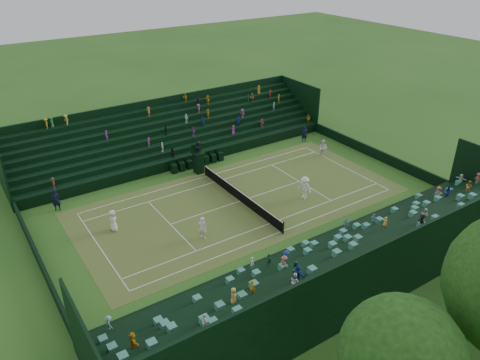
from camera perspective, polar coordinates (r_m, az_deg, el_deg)
The scene contains 17 objects.
ground at distance 38.90m, azimuth 0.00°, elevation -2.61°, with size 160.00×160.00×0.00m, color #275A1C.
court_surface at distance 38.89m, azimuth 0.00°, elevation -2.61°, with size 12.97×26.77×0.01m, color #407727.
perimeter_wall_north at distance 48.34m, azimuth 15.92°, elevation 3.23°, with size 17.17×0.20×1.00m, color black.
perimeter_wall_south at distance 33.99m, azimuth -23.23°, elevation -9.11°, with size 17.17×0.20×1.00m, color black.
perimeter_wall_east at distance 33.01m, azimuth 8.24°, elevation -8.00°, with size 0.20×31.77×1.00m, color black.
perimeter_wall_west at distance 45.18m, azimuth -5.96°, elevation 2.46°, with size 0.20×31.77×1.00m, color black.
north_grandstand at distance 30.08m, azimuth 13.66°, elevation -10.10°, with size 6.60×32.00×4.90m.
south_grandstand at distance 48.22m, azimuth -8.38°, elevation 5.32°, with size 6.60×32.00×4.90m.
tennis_net at distance 38.64m, azimuth 0.00°, elevation -1.94°, with size 11.67×0.10×1.06m.
umpire_chair at distance 43.21m, azimuth -5.11°, elevation 2.47°, with size 0.98×0.98×3.07m.
courtside_chairs at distance 44.81m, azimuth -5.20°, elevation 2.21°, with size 0.56×5.53×1.22m.
player_near_west at distance 36.02m, azimuth -15.21°, elevation -4.78°, with size 0.84×0.55×1.72m, color white.
player_near_east at distance 34.04m, azimuth -4.59°, elevation -5.79°, with size 0.64×0.42×1.76m, color white.
player_far_west at distance 47.34m, azimuth 10.10°, elevation 3.85°, with size 0.84×0.65×1.72m, color white.
player_far_east at distance 39.22m, azimuth 7.86°, elevation -0.94°, with size 1.30×0.75×2.02m, color white.
line_judge_north at distance 50.57m, azimuth 7.88°, elevation 5.58°, with size 0.62×0.41×1.71m, color black.
line_judge_south at distance 40.01m, azimuth -21.50°, elevation -2.28°, with size 0.68×0.44×1.85m, color black.
Camera 1 is at (28.05, -18.59, 19.52)m, focal length 35.00 mm.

